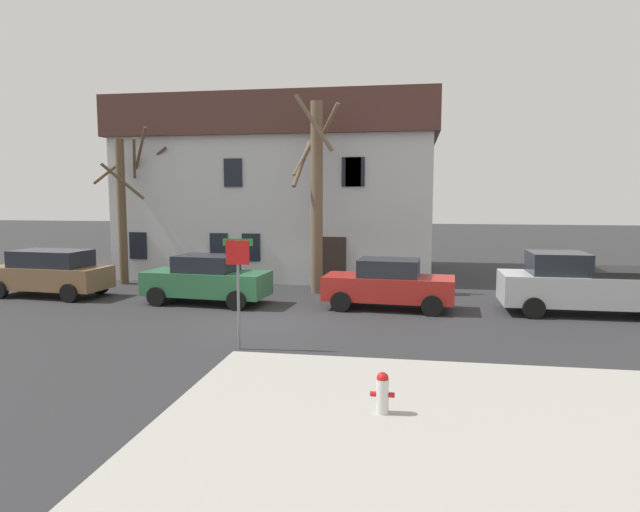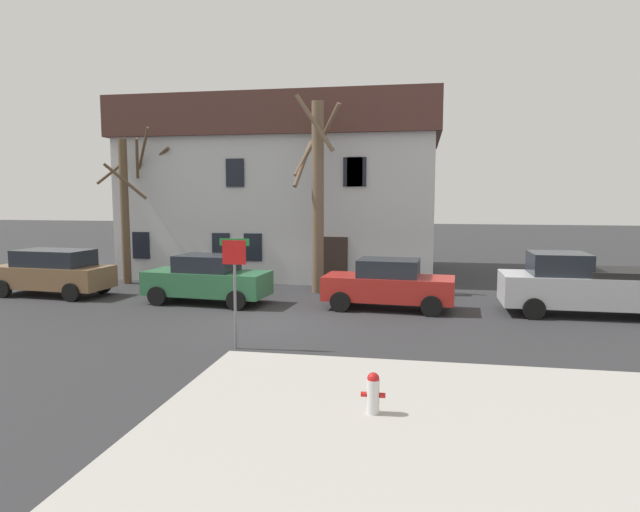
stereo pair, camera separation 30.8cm
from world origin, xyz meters
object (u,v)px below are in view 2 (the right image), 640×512
Objects in this scene: car_brown_wagon at (53,272)px; pickup_truck_silver at (588,285)px; fire_hydrant at (373,392)px; tree_bare_near at (127,203)px; building_main at (289,189)px; car_green_sedan at (207,279)px; car_red_sedan at (389,284)px; bicycle_leaning at (187,279)px; street_sign_pole at (235,272)px; tree_bare_mid at (317,191)px.

pickup_truck_silver is (19.17, -0.06, 0.05)m from car_brown_wagon.
car_brown_wagon is 16.31m from fire_hydrant.
tree_bare_near is 9.33× the size of fire_hydrant.
building_main is at bearing 49.56° from car_brown_wagon.
pickup_truck_silver is at bearing -0.19° from car_brown_wagon.
car_brown_wagon reaches higher than car_green_sedan.
building_main is 10.88m from car_red_sedan.
car_brown_wagon reaches higher than bicycle_leaning.
car_brown_wagon is at bearing 143.54° from fire_hydrant.
fire_hydrant is at bearing -54.36° from bicycle_leaning.
fire_hydrant is at bearing -36.46° from car_brown_wagon.
bicycle_leaning reaches higher than fire_hydrant.
building_main is at bearing 98.24° from street_sign_pole.
tree_bare_near is 4.42m from car_brown_wagon.
street_sign_pole is 9.96m from bicycle_leaning.
car_brown_wagon reaches higher than fire_hydrant.
car_green_sedan is at bearing -178.53° from pickup_truck_silver.
building_main is at bearing 107.87° from fire_hydrant.
street_sign_pole is at bearing -93.53° from tree_bare_mid.
pickup_truck_silver is (17.88, -3.40, -2.54)m from tree_bare_near.
building_main is at bearing 122.46° from car_red_sedan.
car_red_sedan is at bearing -18.47° from bicycle_leaning.
fire_hydrant is at bearing -54.15° from car_green_sedan.
car_red_sedan is 2.62× the size of bicycle_leaning.
street_sign_pole reaches higher than bicycle_leaning.
pickup_truck_silver is at bearing 57.81° from fire_hydrant.
tree_bare_near is 1.49× the size of car_green_sedan.
tree_bare_near is at bearing 169.23° from pickup_truck_silver.
building_main reaches higher than tree_bare_mid.
tree_bare_near is 3.96× the size of bicycle_leaning.
street_sign_pole is (9.32, -5.85, 1.03)m from car_brown_wagon.
pickup_truck_silver reaches higher than fire_hydrant.
car_green_sedan is at bearing -3.49° from car_brown_wagon.
tree_bare_mid is 13.08m from fire_hydrant.
car_red_sedan is 8.98m from bicycle_leaning.
fire_hydrant is at bearing -88.17° from car_red_sedan.
car_red_sedan is at bearing -17.26° from tree_bare_near.
pickup_truck_silver is (11.92, -8.56, -3.20)m from building_main.
pickup_truck_silver reaches higher than car_green_sedan.
street_sign_pole is at bearing -149.52° from pickup_truck_silver.
tree_bare_mid reaches higher than car_red_sedan.
tree_bare_near reaches higher than street_sign_pole.
tree_bare_mid is 1.38× the size of pickup_truck_silver.
tree_bare_mid reaches higher than tree_bare_near.
car_brown_wagon is 2.70× the size of bicycle_leaning.
tree_bare_mid is at bearing 86.47° from street_sign_pole.
tree_bare_near is at bearing -139.09° from building_main.
bicycle_leaning is (4.30, 2.60, -0.55)m from car_brown_wagon.
bicycle_leaning is (-14.87, 2.66, -0.60)m from pickup_truck_silver.
fire_hydrant is (13.11, -9.69, -0.43)m from car_brown_wagon.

